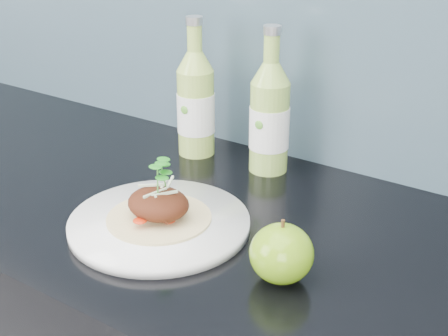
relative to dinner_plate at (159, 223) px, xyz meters
The scene contains 5 objects.
dinner_plate is the anchor object (origin of this frame).
pork_taco 0.04m from the dinner_plate, 90.45° to the left, with size 0.16×0.16×0.10m.
green_apple 0.23m from the dinner_plate, ahead, with size 0.11×0.11×0.09m.
cider_bottle_left 0.32m from the dinner_plate, 115.64° to the left, with size 0.08×0.08×0.27m.
cider_bottle_right 0.30m from the dinner_plate, 84.60° to the left, with size 0.09×0.09×0.27m.
Camera 1 is at (0.55, 0.98, 1.38)m, focal length 50.00 mm.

